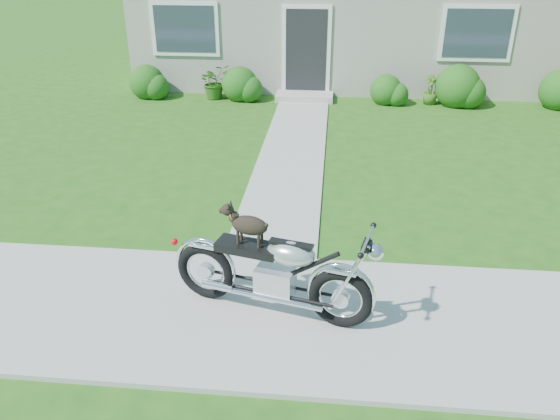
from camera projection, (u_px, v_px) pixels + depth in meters
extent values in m
plane|color=#235114|center=(398.00, 322.00, 5.74)|extent=(80.00, 80.00, 0.00)
cube|color=#9E9B93|center=(398.00, 320.00, 5.73)|extent=(24.00, 2.20, 0.04)
cube|color=#9E9B93|center=(293.00, 150.00, 10.31)|extent=(1.20, 8.00, 0.03)
cube|color=#A7A396|center=(364.00, 19.00, 15.74)|extent=(12.00, 6.00, 3.00)
cube|color=black|center=(306.00, 54.00, 13.38)|extent=(1.00, 0.06, 2.10)
cube|color=#9E9B93|center=(304.00, 97.00, 13.50)|extent=(1.40, 0.70, 0.16)
cube|color=#2D3847|center=(185.00, 29.00, 13.40)|extent=(1.70, 0.05, 1.30)
cube|color=#2D3847|center=(477.00, 33.00, 12.78)|extent=(1.70, 0.05, 1.30)
sphere|color=#205316|center=(240.00, 85.00, 13.40)|extent=(0.88, 0.88, 0.88)
sphere|color=#205316|center=(147.00, 82.00, 13.61)|extent=(0.87, 0.87, 0.87)
sphere|color=#205316|center=(386.00, 90.00, 13.11)|extent=(0.76, 0.76, 0.76)
sphere|color=#205316|center=(457.00, 87.00, 12.91)|extent=(1.05, 1.05, 1.05)
imported|color=#285717|center=(214.00, 82.00, 13.48)|extent=(1.00, 0.99, 0.84)
imported|color=#36601A|center=(431.00, 90.00, 13.05)|extent=(0.46, 0.46, 0.68)
torus|color=black|center=(341.00, 298.00, 5.47)|extent=(0.68, 0.27, 0.67)
torus|color=black|center=(206.00, 271.00, 5.92)|extent=(0.68, 0.27, 0.67)
cube|color=silver|center=(275.00, 281.00, 5.66)|extent=(0.45, 0.33, 0.30)
ellipsoid|color=silver|center=(291.00, 253.00, 5.44)|extent=(0.56, 0.40, 0.26)
cube|color=black|center=(247.00, 247.00, 5.59)|extent=(0.69, 0.41, 0.09)
cube|color=silver|center=(342.00, 270.00, 5.32)|extent=(0.32, 0.21, 0.03)
cube|color=silver|center=(204.00, 244.00, 5.77)|extent=(0.32, 0.21, 0.03)
cylinder|color=silver|center=(367.00, 240.00, 5.09)|extent=(0.17, 0.59, 0.03)
sphere|color=silver|center=(375.00, 252.00, 5.12)|extent=(0.21, 0.21, 0.17)
cylinder|color=silver|center=(271.00, 298.00, 5.61)|extent=(1.08, 0.32, 0.06)
ellipsoid|color=black|center=(250.00, 225.00, 5.47)|extent=(0.42, 0.27, 0.20)
sphere|color=black|center=(227.00, 210.00, 5.48)|extent=(0.15, 0.15, 0.12)
cylinder|color=black|center=(241.00, 233.00, 5.60)|extent=(0.04, 0.04, 0.16)
cylinder|color=black|center=(238.00, 237.00, 5.52)|extent=(0.04, 0.04, 0.16)
cylinder|color=black|center=(262.00, 237.00, 5.53)|extent=(0.04, 0.04, 0.16)
cylinder|color=black|center=(259.00, 241.00, 5.46)|extent=(0.04, 0.04, 0.16)
torus|color=#A7602C|center=(233.00, 216.00, 5.49)|extent=(0.08, 0.12, 0.10)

